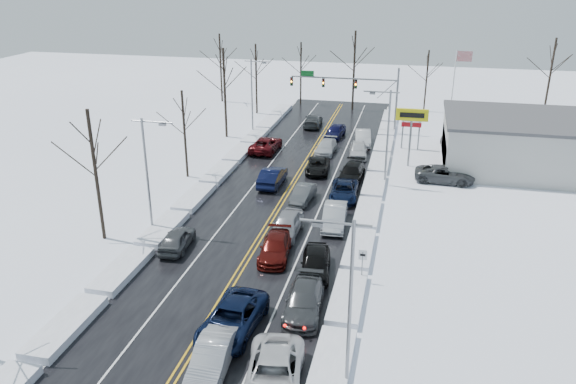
% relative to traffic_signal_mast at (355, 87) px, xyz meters
% --- Properties ---
extents(ground, '(160.00, 160.00, 0.00)m').
position_rel_traffic_signal_mast_xyz_m(ground, '(-3.45, -27.99, -5.48)').
color(ground, white).
rests_on(ground, ground).
extents(road_surface, '(14.00, 84.00, 0.01)m').
position_rel_traffic_signal_mast_xyz_m(road_surface, '(-3.45, -25.99, -5.47)').
color(road_surface, black).
rests_on(road_surface, ground).
extents(snow_bank_left, '(1.94, 72.00, 0.52)m').
position_rel_traffic_signal_mast_xyz_m(snow_bank_left, '(-11.05, -25.99, -5.48)').
color(snow_bank_left, white).
rests_on(snow_bank_left, ground).
extents(snow_bank_right, '(1.94, 72.00, 0.52)m').
position_rel_traffic_signal_mast_xyz_m(snow_bank_right, '(4.15, -25.99, -5.48)').
color(snow_bank_right, white).
rests_on(snow_bank_right, ground).
extents(traffic_signal_mast, '(13.28, 0.39, 8.00)m').
position_rel_traffic_signal_mast_xyz_m(traffic_signal_mast, '(0.00, 0.00, 0.00)').
color(traffic_signal_mast, slate).
rests_on(traffic_signal_mast, ground).
extents(tires_plus_sign, '(3.20, 0.34, 6.00)m').
position_rel_traffic_signal_mast_xyz_m(tires_plus_sign, '(7.05, -12.00, -0.49)').
color(tires_plus_sign, slate).
rests_on(tires_plus_sign, ground).
extents(used_vehicles_sign, '(2.20, 0.22, 4.65)m').
position_rel_traffic_signal_mast_xyz_m(used_vehicles_sign, '(7.05, -5.99, -2.16)').
color(used_vehicles_sign, slate).
rests_on(used_vehicles_sign, ground).
extents(speed_limit_sign, '(0.55, 0.09, 2.35)m').
position_rel_traffic_signal_mast_xyz_m(speed_limit_sign, '(4.75, -35.99, -3.84)').
color(speed_limit_sign, slate).
rests_on(speed_limit_sign, ground).
extents(flagpole, '(1.87, 1.20, 10.00)m').
position_rel_traffic_signal_mast_xyz_m(flagpole, '(11.72, 2.01, 0.45)').
color(flagpole, silver).
rests_on(flagpole, ground).
extents(dealership_building, '(20.40, 12.40, 5.30)m').
position_rel_traffic_signal_mast_xyz_m(dealership_building, '(20.53, -9.99, -2.82)').
color(dealership_building, '#ABABA6').
rests_on(dealership_building, ground).
extents(streetlight_se, '(3.20, 0.25, 9.00)m').
position_rel_traffic_signal_mast_xyz_m(streetlight_se, '(4.85, -45.99, -0.17)').
color(streetlight_se, slate).
rests_on(streetlight_se, ground).
extents(streetlight_ne, '(3.20, 0.25, 9.00)m').
position_rel_traffic_signal_mast_xyz_m(streetlight_ne, '(4.85, -17.99, -0.17)').
color(streetlight_ne, slate).
rests_on(streetlight_ne, ground).
extents(streetlight_sw, '(3.20, 0.25, 9.00)m').
position_rel_traffic_signal_mast_xyz_m(streetlight_sw, '(-11.74, -31.99, -0.17)').
color(streetlight_sw, slate).
rests_on(streetlight_sw, ground).
extents(streetlight_nw, '(3.20, 0.25, 9.00)m').
position_rel_traffic_signal_mast_xyz_m(streetlight_nw, '(-11.74, -3.99, -0.17)').
color(streetlight_nw, slate).
rests_on(streetlight_nw, ground).
extents(tree_left_b, '(4.00, 4.00, 10.00)m').
position_rel_traffic_signal_mast_xyz_m(tree_left_b, '(-14.95, -33.99, 1.51)').
color(tree_left_b, '#2D231C').
rests_on(tree_left_b, ground).
extents(tree_left_c, '(3.40, 3.40, 8.50)m').
position_rel_traffic_signal_mast_xyz_m(tree_left_c, '(-13.95, -19.99, 0.46)').
color(tree_left_c, '#2D231C').
rests_on(tree_left_c, ground).
extents(tree_left_d, '(4.20, 4.20, 10.50)m').
position_rel_traffic_signal_mast_xyz_m(tree_left_d, '(-14.65, -5.99, 1.86)').
color(tree_left_d, '#2D231C').
rests_on(tree_left_d, ground).
extents(tree_left_e, '(3.80, 3.80, 9.50)m').
position_rel_traffic_signal_mast_xyz_m(tree_left_e, '(-14.25, 6.01, 1.16)').
color(tree_left_e, '#2D231C').
rests_on(tree_left_e, ground).
extents(tree_far_a, '(4.00, 4.00, 10.00)m').
position_rel_traffic_signal_mast_xyz_m(tree_far_a, '(-21.45, 12.01, 1.51)').
color(tree_far_a, '#2D231C').
rests_on(tree_far_a, ground).
extents(tree_far_b, '(3.60, 3.60, 9.00)m').
position_rel_traffic_signal_mast_xyz_m(tree_far_b, '(-9.45, 13.01, 0.81)').
color(tree_far_b, '#2D231C').
rests_on(tree_far_b, ground).
extents(tree_far_c, '(4.40, 4.40, 11.00)m').
position_rel_traffic_signal_mast_xyz_m(tree_far_c, '(-1.45, 11.01, 2.21)').
color(tree_far_c, '#2D231C').
rests_on(tree_far_c, ground).
extents(tree_far_d, '(3.40, 3.40, 8.50)m').
position_rel_traffic_signal_mast_xyz_m(tree_far_d, '(8.55, 12.51, 0.46)').
color(tree_far_d, '#2D231C').
rests_on(tree_far_d, ground).
extents(tree_far_e, '(4.20, 4.20, 10.50)m').
position_rel_traffic_signal_mast_xyz_m(tree_far_e, '(24.55, 13.01, 1.86)').
color(tree_far_e, '#2D231C').
rests_on(tree_far_e, ground).
extents(queued_car_1, '(2.03, 4.94, 1.59)m').
position_rel_traffic_signal_mast_xyz_m(queued_car_1, '(-1.75, -46.40, -5.48)').
color(queued_car_1, '#A8AAB0').
rests_on(queued_car_1, ground).
extents(queued_car_2, '(3.17, 6.13, 1.65)m').
position_rel_traffic_signal_mast_xyz_m(queued_car_2, '(-1.80, -42.97, -5.48)').
color(queued_car_2, black).
rests_on(queued_car_2, ground).
extents(queued_car_3, '(2.50, 5.16, 1.45)m').
position_rel_traffic_signal_mast_xyz_m(queued_car_3, '(-1.58, -33.93, -5.48)').
color(queued_car_3, '#440C09').
rests_on(queued_car_3, ground).
extents(queued_car_4, '(2.07, 4.96, 1.68)m').
position_rel_traffic_signal_mast_xyz_m(queued_car_4, '(-1.58, -30.25, -5.48)').
color(queued_car_4, '#94969C').
rests_on(queued_car_4, ground).
extents(queued_car_5, '(1.80, 4.28, 1.38)m').
position_rel_traffic_signal_mast_xyz_m(queued_car_5, '(-1.67, -23.54, -5.48)').
color(queued_car_5, '#414446').
rests_on(queued_car_5, ground).
extents(queued_car_6, '(2.60, 4.93, 1.32)m').
position_rel_traffic_signal_mast_xyz_m(queued_car_6, '(-1.72, -15.90, -5.48)').
color(queued_car_6, black).
rests_on(queued_car_6, ground).
extents(queued_car_7, '(2.05, 4.83, 1.39)m').
position_rel_traffic_signal_mast_xyz_m(queued_car_7, '(-1.90, -9.61, -5.48)').
color(queued_car_7, '#B0B4B8').
rests_on(queued_car_7, ground).
extents(queued_car_8, '(2.37, 4.73, 1.55)m').
position_rel_traffic_signal_mast_xyz_m(queued_car_8, '(-1.81, -3.38, -5.48)').
color(queued_car_8, black).
rests_on(queued_car_8, ground).
extents(queued_car_11, '(2.52, 5.43, 1.53)m').
position_rel_traffic_signal_mast_xyz_m(queued_car_11, '(1.76, -40.18, -5.48)').
color(queued_car_11, '#3B3D40').
rests_on(queued_car_11, ground).
extents(queued_car_12, '(2.50, 5.01, 1.64)m').
position_rel_traffic_signal_mast_xyz_m(queued_car_12, '(1.62, -35.57, -5.48)').
color(queued_car_12, black).
rests_on(queued_car_12, ground).
extents(queued_car_13, '(2.07, 5.12, 1.65)m').
position_rel_traffic_signal_mast_xyz_m(queued_car_13, '(1.76, -27.90, -5.48)').
color(queued_car_13, '#ABAEB3').
rests_on(queued_car_13, ground).
extents(queued_car_14, '(2.65, 5.25, 1.42)m').
position_rel_traffic_signal_mast_xyz_m(queued_car_14, '(1.74, -22.12, -5.48)').
color(queued_car_14, black).
rests_on(queued_car_14, ground).
extents(queued_car_15, '(2.44, 5.43, 1.55)m').
position_rel_traffic_signal_mast_xyz_m(queued_car_15, '(1.86, -17.52, -5.48)').
color(queued_car_15, black).
rests_on(queued_car_15, ground).
extents(queued_car_16, '(2.35, 4.83, 1.59)m').
position_rel_traffic_signal_mast_xyz_m(queued_car_16, '(1.67, -10.13, -5.48)').
color(queued_car_16, silver).
rests_on(queued_car_16, ground).
extents(queued_car_17, '(2.36, 5.11, 1.62)m').
position_rel_traffic_signal_mast_xyz_m(queued_car_17, '(1.71, -5.51, -5.48)').
color(queued_car_17, silver).
rests_on(queued_car_17, ground).
extents(oncoming_car_0, '(1.84, 5.12, 1.68)m').
position_rel_traffic_signal_mast_xyz_m(oncoming_car_0, '(-5.26, -20.34, -5.48)').
color(oncoming_car_0, black).
rests_on(oncoming_car_0, ground).
extents(oncoming_car_1, '(2.84, 5.84, 1.60)m').
position_rel_traffic_signal_mast_xyz_m(oncoming_car_1, '(-8.53, -10.45, -5.48)').
color(oncoming_car_1, '#48090D').
rests_on(oncoming_car_1, ground).
extents(oncoming_car_2, '(2.48, 5.41, 1.53)m').
position_rel_traffic_signal_mast_xyz_m(oncoming_car_2, '(-5.36, 1.01, -5.48)').
color(oncoming_car_2, '#404345').
rests_on(oncoming_car_2, ground).
extents(oncoming_car_3, '(2.07, 4.50, 1.49)m').
position_rel_traffic_signal_mast_xyz_m(oncoming_car_3, '(-8.86, -34.26, -5.48)').
color(oncoming_car_3, '#45474A').
rests_on(oncoming_car_3, ground).
extents(parked_car_0, '(5.72, 2.85, 1.56)m').
position_rel_traffic_signal_mast_xyz_m(parked_car_0, '(10.56, -15.94, -5.48)').
color(parked_car_0, '#404345').
rests_on(parked_car_0, ground).
extents(parked_car_1, '(1.94, 4.63, 1.34)m').
position_rel_traffic_signal_mast_xyz_m(parked_car_1, '(13.60, -11.84, -5.48)').
color(parked_car_1, silver).
rests_on(parked_car_1, ground).
extents(parked_car_2, '(2.38, 5.02, 1.66)m').
position_rel_traffic_signal_mast_xyz_m(parked_car_2, '(11.59, -4.84, -5.48)').
color(parked_car_2, black).
rests_on(parked_car_2, ground).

